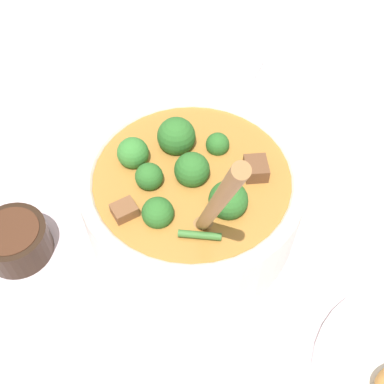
{
  "coord_description": "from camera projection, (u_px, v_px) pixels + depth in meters",
  "views": [
    {
      "loc": [
        -0.06,
        -0.3,
        0.47
      ],
      "look_at": [
        0.0,
        0.0,
        0.06
      ],
      "focal_mm": 45.0,
      "sensor_mm": 36.0,
      "label": 1
    }
  ],
  "objects": [
    {
      "name": "ground_plane",
      "position": [
        192.0,
        222.0,
        0.56
      ],
      "size": [
        4.0,
        4.0,
        0.0
      ],
      "primitive_type": "plane",
      "color": "silver"
    },
    {
      "name": "stew_bowl",
      "position": [
        192.0,
        195.0,
        0.51
      ],
      "size": [
        0.23,
        0.26,
        0.26
      ],
      "color": "white",
      "rests_on": "ground_plane"
    },
    {
      "name": "condiment_bowl",
      "position": [
        15.0,
        239.0,
        0.52
      ],
      "size": [
        0.07,
        0.07,
        0.04
      ],
      "color": "black",
      "rests_on": "ground_plane"
    },
    {
      "name": "empty_plate",
      "position": [
        199.0,
        52.0,
        0.73
      ],
      "size": [
        0.2,
        0.2,
        0.02
      ],
      "color": "white",
      "rests_on": "ground_plane"
    }
  ]
}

